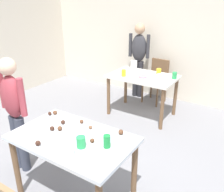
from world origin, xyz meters
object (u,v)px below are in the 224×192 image
(dining_table_far, at_px, (143,81))
(soda_can, at_px, (107,141))
(person_adult_far, at_px, (139,54))
(mixing_bowl, at_px, (63,152))
(dining_table_near, at_px, (73,146))
(pitcher_far, at_px, (134,67))
(person_girl_near, at_px, (14,107))
(chair_far_table, at_px, (157,78))

(dining_table_far, bearing_deg, soda_can, -72.29)
(person_adult_far, xyz_separation_m, mixing_bowl, (0.91, -3.20, -0.14))
(mixing_bowl, height_order, soda_can, soda_can)
(dining_table_far, relative_size, person_adult_far, 0.74)
(dining_table_near, distance_m, mixing_bowl, 0.33)
(pitcher_far, bearing_deg, dining_table_near, -77.37)
(person_adult_far, xyz_separation_m, pitcher_far, (0.28, -0.75, -0.06))
(dining_table_far, xyz_separation_m, person_adult_far, (-0.47, 0.76, 0.28))
(person_adult_far, bearing_deg, dining_table_near, -75.25)
(dining_table_far, relative_size, pitcher_far, 4.89)
(person_girl_near, bearing_deg, soda_can, 1.59)
(pitcher_far, bearing_deg, person_adult_far, 110.69)
(mixing_bowl, distance_m, soda_can, 0.39)
(person_girl_near, distance_m, mixing_bowl, 1.05)
(soda_can, height_order, pitcher_far, pitcher_far)
(person_adult_far, height_order, pitcher_far, person_adult_far)
(dining_table_far, bearing_deg, mixing_bowl, -79.90)
(chair_far_table, bearing_deg, person_girl_near, -100.76)
(mixing_bowl, relative_size, pitcher_far, 0.76)
(dining_table_far, bearing_deg, chair_far_table, 92.31)
(mixing_bowl, bearing_deg, soda_can, 50.67)
(chair_far_table, distance_m, person_girl_near, 2.97)
(dining_table_far, distance_m, person_girl_near, 2.25)
(dining_table_near, bearing_deg, person_girl_near, 179.68)
(dining_table_far, xyz_separation_m, chair_far_table, (-0.03, 0.73, -0.15))
(person_girl_near, bearing_deg, mixing_bowl, -14.75)
(dining_table_near, relative_size, pitcher_far, 5.10)
(soda_can, bearing_deg, dining_table_near, -174.05)
(pitcher_far, bearing_deg, mixing_bowl, -75.66)
(dining_table_near, distance_m, person_adult_far, 3.05)
(dining_table_near, xyz_separation_m, person_girl_near, (-0.88, 0.00, 0.20))
(dining_table_near, distance_m, soda_can, 0.42)
(dining_table_far, height_order, pitcher_far, pitcher_far)
(person_adult_far, xyz_separation_m, soda_can, (1.16, -2.90, -0.12))
(mixing_bowl, bearing_deg, dining_table_near, 117.42)
(chair_far_table, relative_size, person_girl_near, 0.61)
(mixing_bowl, relative_size, soda_can, 1.46)
(dining_table_near, height_order, soda_can, soda_can)
(dining_table_far, height_order, person_adult_far, person_adult_far)
(soda_can, bearing_deg, chair_far_table, 103.93)
(dining_table_far, height_order, mixing_bowl, mixing_bowl)
(person_adult_far, distance_m, soda_can, 3.12)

